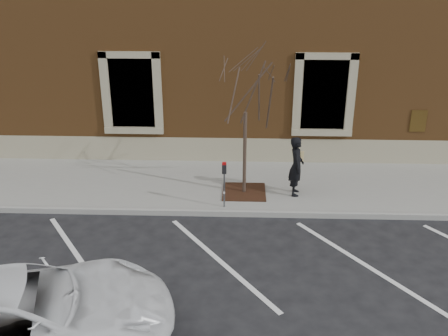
{
  "coord_description": "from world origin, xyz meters",
  "views": [
    {
      "loc": [
        0.45,
        -11.74,
        6.2
      ],
      "look_at": [
        0.0,
        0.6,
        1.1
      ],
      "focal_mm": 40.0,
      "sensor_mm": 36.0,
      "label": 1
    }
  ],
  "objects_px": {
    "parking_meter": "(224,176)",
    "sapling": "(246,89)",
    "man": "(296,166)",
    "white_truck": "(17,317)"
  },
  "relations": [
    {
      "from": "sapling",
      "to": "white_truck",
      "type": "xyz_separation_m",
      "value": [
        -3.8,
        -6.27,
        -2.42
      ]
    },
    {
      "from": "sapling",
      "to": "white_truck",
      "type": "relative_size",
      "value": 0.82
    },
    {
      "from": "sapling",
      "to": "white_truck",
      "type": "distance_m",
      "value": 7.72
    },
    {
      "from": "man",
      "to": "white_truck",
      "type": "relative_size",
      "value": 0.32
    },
    {
      "from": "man",
      "to": "sapling",
      "type": "relative_size",
      "value": 0.39
    },
    {
      "from": "parking_meter",
      "to": "man",
      "type": "bearing_deg",
      "value": 39.23
    },
    {
      "from": "sapling",
      "to": "parking_meter",
      "type": "bearing_deg",
      "value": -119.5
    },
    {
      "from": "man",
      "to": "parking_meter",
      "type": "height_order",
      "value": "man"
    },
    {
      "from": "parking_meter",
      "to": "sapling",
      "type": "relative_size",
      "value": 0.3
    },
    {
      "from": "parking_meter",
      "to": "sapling",
      "type": "distance_m",
      "value": 2.37
    }
  ]
}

